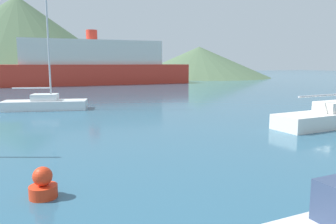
{
  "coord_description": "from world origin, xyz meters",
  "views": [
    {
      "loc": [
        -5.4,
        1.26,
        3.29
      ],
      "look_at": [
        0.32,
        14.0,
        1.2
      ],
      "focal_mm": 35.0,
      "sensor_mm": 36.0,
      "label": 1
    }
  ],
  "objects_px": {
    "sailboat_inner": "(336,116)",
    "ferry_distant": "(93,65)",
    "sailboat_middle": "(45,103)",
    "buoy_marker": "(43,185)"
  },
  "relations": [
    {
      "from": "sailboat_inner",
      "to": "ferry_distant",
      "type": "relative_size",
      "value": 0.26
    },
    {
      "from": "sailboat_inner",
      "to": "sailboat_middle",
      "type": "relative_size",
      "value": 0.69
    },
    {
      "from": "buoy_marker",
      "to": "sailboat_inner",
      "type": "bearing_deg",
      "value": 14.19
    },
    {
      "from": "ferry_distant",
      "to": "sailboat_middle",
      "type": "bearing_deg",
      "value": -106.5
    },
    {
      "from": "ferry_distant",
      "to": "buoy_marker",
      "type": "relative_size",
      "value": 38.85
    },
    {
      "from": "ferry_distant",
      "to": "sailboat_inner",
      "type": "bearing_deg",
      "value": -81.64
    },
    {
      "from": "sailboat_middle",
      "to": "buoy_marker",
      "type": "bearing_deg",
      "value": -78.57
    },
    {
      "from": "buoy_marker",
      "to": "ferry_distant",
      "type": "bearing_deg",
      "value": 77.05
    },
    {
      "from": "ferry_distant",
      "to": "buoy_marker",
      "type": "height_order",
      "value": "ferry_distant"
    },
    {
      "from": "sailboat_middle",
      "to": "buoy_marker",
      "type": "xyz_separation_m",
      "value": [
        -1.14,
        -16.41,
        -0.19
      ]
    }
  ]
}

